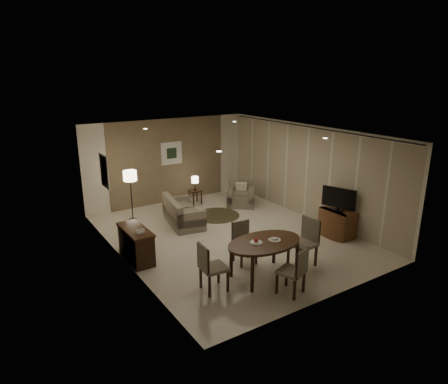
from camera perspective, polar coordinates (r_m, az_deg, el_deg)
room_shell at (r=10.33m, az=-0.60°, el=1.33°), size 5.50×7.00×2.70m
taupe_accent at (r=12.97m, az=-7.91°, el=4.40°), size 3.96×0.03×2.70m
curtain_wall at (r=11.66m, az=11.69°, el=2.64°), size 0.08×6.70×2.58m
curtain_rod at (r=11.41m, az=12.09°, el=9.07°), size 0.03×6.80×0.03m
art_back_frame at (r=12.94m, az=-7.51°, el=5.52°), size 0.72×0.03×0.72m
art_back_canvas at (r=12.93m, az=-7.48°, el=5.51°), size 0.34×0.01×0.34m
art_left_frame at (r=9.84m, az=-16.72°, el=2.82°), size 0.03×0.60×0.80m
art_left_canvas at (r=9.85m, az=-16.63°, el=2.84°), size 0.01×0.46×0.64m
downlight_nl at (r=7.48m, az=-0.71°, el=5.81°), size 0.10×0.10×0.01m
downlight_nr at (r=9.26m, az=14.26°, el=7.45°), size 0.10×0.10×0.01m
downlight_fl at (r=10.67m, az=-11.18°, el=8.84°), size 0.10×0.10×0.01m
downlight_fr at (r=11.98m, az=1.50°, el=10.01°), size 0.10×0.10×0.01m
console_desk at (r=9.29m, az=-12.43°, el=-7.32°), size 0.48×1.20×0.75m
telephone at (r=8.87m, az=-11.91°, el=-5.50°), size 0.20×0.14×0.09m
tv_cabinet at (r=10.78m, az=15.87°, el=-4.27°), size 0.48×0.90×0.70m
flat_tv at (r=10.55m, az=16.09°, el=-0.90°), size 0.36×0.85×0.60m
dining_table at (r=8.42m, az=5.74°, el=-9.52°), size 1.67×1.04×0.78m
chair_near at (r=7.86m, az=9.55°, el=-11.03°), size 0.58×0.58×0.95m
chair_far at (r=8.92m, az=3.01°, el=-7.36°), size 0.49×0.49×0.93m
chair_left at (r=7.85m, az=-1.44°, el=-10.68°), size 0.51×0.51×0.99m
chair_right at (r=8.93m, az=11.18°, el=-7.20°), size 0.56×0.56×1.06m
plate_a at (r=8.18m, az=4.61°, el=-7.20°), size 0.26×0.26×0.02m
plate_b at (r=8.34m, az=7.23°, el=-6.79°), size 0.26×0.26×0.02m
fruit_apple at (r=8.16m, az=4.62°, el=-6.86°), size 0.09×0.09×0.09m
napkin at (r=8.33m, az=7.24°, el=-6.65°), size 0.12×0.08×0.03m
round_rug at (r=11.90m, az=-1.07°, el=-3.34°), size 1.36×1.36×0.01m
sofa at (r=11.22m, az=-5.82°, el=-2.70°), size 1.72×1.07×0.75m
armchair at (r=12.66m, az=2.43°, el=-0.36°), size 1.14×1.14×0.74m
side_table at (r=12.89m, az=-4.12°, el=-0.72°), size 0.36×0.36×0.46m
table_lamp at (r=12.75m, az=-4.16°, el=1.33°), size 0.22×0.22×0.50m
floor_lamp at (r=11.58m, az=-13.10°, el=-0.56°), size 0.37×0.37×1.47m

